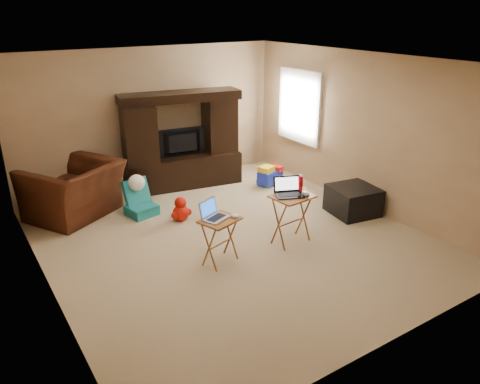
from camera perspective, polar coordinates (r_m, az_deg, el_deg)
floor at (r=6.81m, az=-0.92°, el=-5.73°), size 5.50×5.50×0.00m
ceiling at (r=6.08m, az=-1.07°, el=15.66°), size 5.50×5.50×0.00m
wall_back at (r=8.71m, az=-10.78°, el=8.82°), size 5.00×0.00×5.00m
wall_front at (r=4.42m, az=18.43°, el=-4.88°), size 5.00×0.00×5.00m
wall_left at (r=5.51m, az=-23.59°, el=-0.27°), size 0.00×5.50×5.50m
wall_right at (r=7.90m, az=14.68°, el=7.18°), size 0.00×5.50×5.50m
window_pane at (r=8.94m, az=7.34°, el=10.34°), size 0.00×1.20×1.20m
window_frame at (r=8.93m, az=7.24°, el=10.33°), size 0.06×1.14×1.34m
entertainment_center at (r=8.57m, az=-7.09°, el=6.25°), size 2.20×0.89×1.75m
television at (r=8.54m, az=-6.95°, el=5.95°), size 0.90×0.23×0.51m
recliner at (r=7.83m, az=-19.57°, el=0.17°), size 1.72×1.66×0.86m
child_rocker at (r=7.62m, az=-12.00°, el=-0.76°), size 0.52×0.57×0.57m
plush_toy at (r=7.36m, az=-7.23°, el=-2.02°), size 0.36×0.30×0.40m
push_toy at (r=8.81m, az=3.69°, el=2.12°), size 0.59×0.50×0.38m
ottoman at (r=7.76m, az=13.63°, el=-0.99°), size 0.80×0.80×0.45m
tray_table_left at (r=6.09m, az=-2.44°, el=-5.98°), size 0.57×0.51×0.62m
tray_table_right at (r=6.61m, az=6.29°, el=-3.31°), size 0.59×0.49×0.72m
laptop_left at (r=5.91m, az=-2.90°, el=-2.24°), size 0.41×0.38×0.24m
laptop_right at (r=6.42m, az=6.07°, el=0.53°), size 0.46×0.43×0.24m
mouse_left at (r=5.98m, az=-0.58°, el=-2.93°), size 0.12×0.15×0.05m
mouse_right at (r=6.45m, az=8.00°, el=-0.30°), size 0.12×0.16×0.06m
water_bottle at (r=6.61m, az=7.37°, el=1.02°), size 0.07×0.07×0.22m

